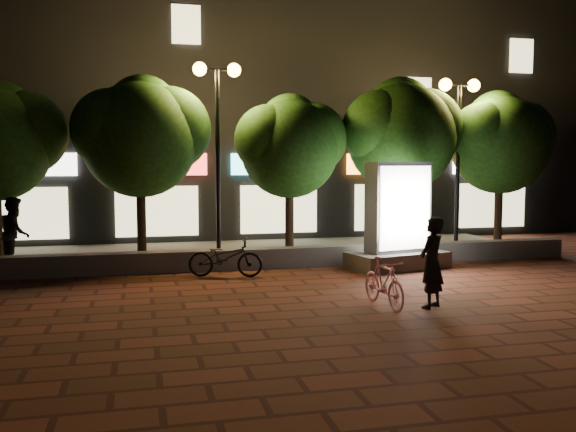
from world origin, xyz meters
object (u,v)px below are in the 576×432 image
object	(u,v)px
tree_right	(402,131)
scooter_parked	(225,257)
pedestrian	(15,233)
rider	(432,262)
ad_kiosk	(398,226)
tree_far_right	(501,139)
street_lamp_right	(459,120)
tree_left	(142,132)
tree_mid	(291,142)
street_lamp_left	(217,110)
scooter_pink	(384,282)

from	to	relation	value
tree_right	scooter_parked	xyz separation A→B (m)	(-5.48, -2.46, -3.11)
tree_right	pedestrian	world-z (taller)	tree_right
rider	scooter_parked	world-z (taller)	rider
ad_kiosk	pedestrian	size ratio (longest dim) A/B	1.53
tree_far_right	scooter_parked	distance (m)	9.48
street_lamp_right	scooter_parked	bearing A→B (deg)	-162.83
ad_kiosk	pedestrian	world-z (taller)	ad_kiosk
tree_left	ad_kiosk	size ratio (longest dim) A/B	1.82
street_lamp_right	tree_right	bearing A→B (deg)	170.90
tree_right	street_lamp_right	world-z (taller)	tree_right
tree_right	rider	size ratio (longest dim) A/B	3.02
tree_mid	street_lamp_right	xyz separation A→B (m)	(4.95, -0.26, 0.68)
scooter_parked	pedestrian	world-z (taller)	pedestrian
street_lamp_left	pedestrian	xyz separation A→B (m)	(-5.00, -0.30, -3.07)
rider	tree_left	bearing A→B (deg)	-88.52
street_lamp_left	pedestrian	distance (m)	5.88
tree_mid	rider	distance (m)	6.90
tree_mid	street_lamp_right	distance (m)	5.00
tree_right	scooter_parked	world-z (taller)	tree_right
ad_kiosk	rider	bearing A→B (deg)	-105.29
tree_left	street_lamp_right	size ratio (longest dim) A/B	0.98
scooter_parked	rider	bearing A→B (deg)	-123.35
tree_left	ad_kiosk	xyz separation A→B (m)	(6.21, -2.29, -2.37)
tree_far_right	street_lamp_right	distance (m)	1.66
tree_left	street_lamp_left	xyz separation A→B (m)	(1.95, -0.26, 0.58)
tree_mid	street_lamp_left	world-z (taller)	street_lamp_left
street_lamp_right	rider	world-z (taller)	street_lamp_right
tree_right	street_lamp_left	distance (m)	5.38
ad_kiosk	pedestrian	bearing A→B (deg)	169.46
tree_left	scooter_pink	xyz separation A→B (m)	(4.26, -6.12, -2.99)
tree_far_right	rider	xyz separation A→B (m)	(-5.41, -6.39, -2.53)
rider	pedestrian	world-z (taller)	pedestrian
rider	tree_mid	bearing A→B (deg)	-117.36
tree_right	scooter_parked	bearing A→B (deg)	-155.78
street_lamp_right	pedestrian	distance (m)	12.36
tree_far_right	street_lamp_right	world-z (taller)	street_lamp_right
tree_far_right	scooter_parked	size ratio (longest dim) A/B	2.73
tree_right	street_lamp_left	xyz separation A→B (m)	(-5.36, -0.26, 0.46)
tree_right	ad_kiosk	size ratio (longest dim) A/B	1.89
street_lamp_left	tree_mid	bearing A→B (deg)	7.31
street_lamp_left	rider	size ratio (longest dim) A/B	3.09
tree_left	tree_right	size ratio (longest dim) A/B	0.97
street_lamp_right	ad_kiosk	size ratio (longest dim) A/B	1.85
pedestrian	tree_mid	bearing A→B (deg)	-91.27
ad_kiosk	scooter_parked	world-z (taller)	ad_kiosk
tree_mid	tree_right	world-z (taller)	tree_right
scooter_parked	tree_mid	bearing A→B (deg)	-24.49
tree_left	tree_mid	xyz separation A→B (m)	(4.00, -0.00, -0.23)
ad_kiosk	scooter_pink	distance (m)	4.35
tree_right	rider	distance (m)	7.29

